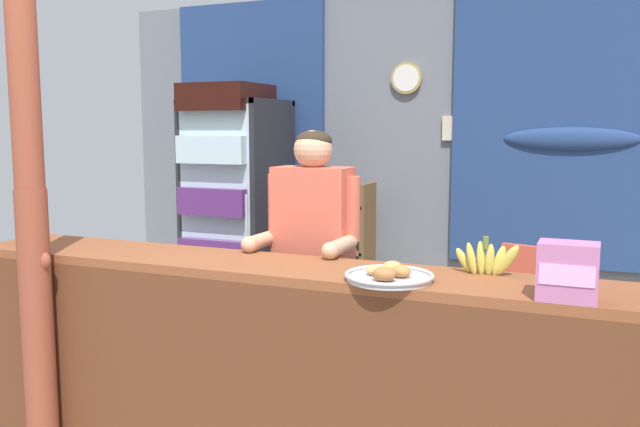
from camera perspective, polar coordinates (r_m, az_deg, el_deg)
ground_plane at (r=3.77m, az=-0.21°, el=-16.79°), size 7.56×7.56×0.00m
back_wall_curtained at (r=5.14m, az=7.84°, el=4.78°), size 4.96×0.22×2.56m
stall_counter at (r=2.93m, az=-4.61°, el=-11.96°), size 3.15×0.46×0.95m
timber_post at (r=3.29m, az=-23.54°, el=0.99°), size 0.17×0.14×2.53m
drink_fridge at (r=5.14m, az=-7.34°, el=1.45°), size 0.67×0.75×1.87m
bottle_shelf_rack at (r=5.06m, az=1.74°, el=-3.48°), size 0.48×0.28×1.14m
plastic_lawn_chair at (r=4.25m, az=18.51°, el=-7.35°), size 0.54×0.54×0.86m
shopkeeper at (r=3.32m, az=-0.66°, el=-2.69°), size 0.49×0.42×1.53m
soda_bottle_water at (r=3.82m, az=-24.04°, el=-0.09°), size 0.09×0.09×0.32m
soda_bottle_cola at (r=3.67m, az=-24.06°, el=-0.85°), size 0.07×0.07×0.25m
snack_box_wafer at (r=2.43m, az=20.47°, el=-4.67°), size 0.20×0.14×0.20m
pastry_tray at (r=2.59m, az=5.92°, el=-5.29°), size 0.35×0.35×0.07m
banana_bunch at (r=2.76m, az=14.12°, el=-3.83°), size 0.28×0.06×0.16m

